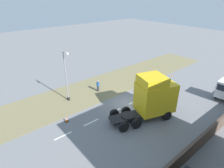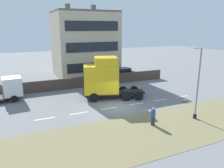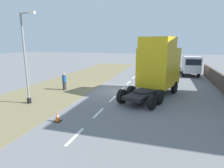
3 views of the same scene
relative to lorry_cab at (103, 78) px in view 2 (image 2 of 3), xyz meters
The scene contains 11 objects.
ground_plane 4.08m from the lorry_cab, behind, with size 120.00×120.00×0.00m, color slate.
grass_verge 9.59m from the lorry_cab, behind, with size 7.00×44.00×0.01m.
lane_markings 4.18m from the lorry_cab, 164.52° to the right, with size 0.16×17.80×0.00m.
boundary_wall 5.97m from the lorry_cab, ahead, with size 0.25×24.00×1.47m.
building_block 13.78m from the lorry_cab, ahead, with size 8.34×9.78×11.72m.
lorry_cab is the anchor object (origin of this frame).
flatbed_truck 10.76m from the lorry_cab, 69.81° to the left, with size 2.49×5.76×2.64m.
parked_car 9.81m from the lorry_cab, 39.87° to the right, with size 2.07×4.36×1.89m.
lamp_post 10.28m from the lorry_cab, 148.61° to the right, with size 1.27×0.30×6.40m.
pedestrian 8.65m from the lorry_cab, behind, with size 0.39×0.39×1.60m.
traffic_cone_lead 9.38m from the lorry_cab, 123.51° to the right, with size 0.36×0.36×0.58m.
Camera 2 is at (-19.24, 9.36, 8.01)m, focal length 35.00 mm.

